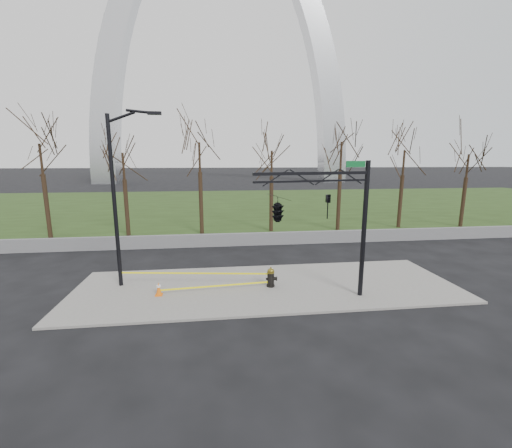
{
  "coord_description": "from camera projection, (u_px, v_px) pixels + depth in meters",
  "views": [
    {
      "loc": [
        -2.37,
        -14.73,
        6.02
      ],
      "look_at": [
        -0.3,
        2.0,
        2.72
      ],
      "focal_mm": 23.09,
      "sensor_mm": 36.0,
      "label": 1
    }
  ],
  "objects": [
    {
      "name": "caution_tape",
      "position": [
        204.0,
        278.0,
        15.4
      ],
      "size": [
        7.11,
        1.47,
        0.48
      ],
      "color": "#FFF30D",
      "rests_on": "ground"
    },
    {
      "name": "guardrail",
      "position": [
        250.0,
        239.0,
        23.49
      ],
      "size": [
        60.0,
        0.3,
        0.9
      ],
      "primitive_type": "cube",
      "color": "#59595B",
      "rests_on": "ground"
    },
    {
      "name": "sidewalk",
      "position": [
        267.0,
        286.0,
        15.78
      ],
      "size": [
        18.0,
        6.0,
        0.1
      ],
      "primitive_type": "cube",
      "color": "slate",
      "rests_on": "ground"
    },
    {
      "name": "gateway_arch",
      "position": [
        221.0,
        53.0,
        82.6
      ],
      "size": [
        66.0,
        6.0,
        65.0
      ],
      "primitive_type": null,
      "color": "silver",
      "rests_on": "ground"
    },
    {
      "name": "traffic_signal_mast",
      "position": [
        296.0,
        208.0,
        12.91
      ],
      "size": [
        5.02,
        2.54,
        6.0
      ],
      "rotation": [
        0.0,
        0.0,
        0.19
      ],
      "color": "black",
      "rests_on": "ground"
    },
    {
      "name": "traffic_cone",
      "position": [
        159.0,
        289.0,
        14.57
      ],
      "size": [
        0.32,
        0.32,
        0.61
      ],
      "rotation": [
        0.0,
        0.0,
        0.02
      ],
      "color": "orange",
      "rests_on": "sidewalk"
    },
    {
      "name": "street_light",
      "position": [
        119.0,
        189.0,
        14.96
      ],
      "size": [
        2.39,
        0.24,
        8.21
      ],
      "rotation": [
        0.0,
        0.0,
        0.02
      ],
      "color": "black",
      "rests_on": "ground"
    },
    {
      "name": "ground",
      "position": [
        267.0,
        287.0,
        15.79
      ],
      "size": [
        500.0,
        500.0,
        0.0
      ],
      "primitive_type": "plane",
      "color": "black",
      "rests_on": "ground"
    },
    {
      "name": "tree_row",
      "position": [
        307.0,
        184.0,
        27.33
      ],
      "size": [
        56.39,
        4.0,
        8.07
      ],
      "color": "black",
      "rests_on": "ground"
    },
    {
      "name": "fire_hydrant",
      "position": [
        271.0,
        278.0,
        15.57
      ],
      "size": [
        0.6,
        0.39,
        0.95
      ],
      "rotation": [
        0.0,
        0.0,
        -0.25
      ],
      "color": "black",
      "rests_on": "sidewalk"
    },
    {
      "name": "grass_strip",
      "position": [
        233.0,
        204.0,
        45.0
      ],
      "size": [
        120.0,
        40.0,
        0.06
      ],
      "primitive_type": "cube",
      "color": "#213513",
      "rests_on": "ground"
    }
  ]
}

